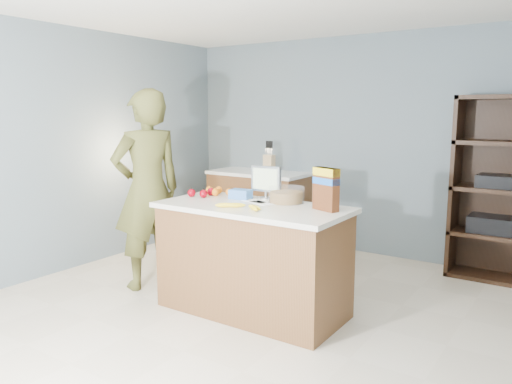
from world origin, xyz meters
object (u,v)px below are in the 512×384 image
Objects in this scene: counter_peninsula at (253,263)px; cereal_box at (326,186)px; tv at (266,180)px; person at (147,190)px; shelving_unit at (502,193)px.

cereal_box is at bearing 12.49° from counter_peninsula.
person is at bearing -162.16° from tv.
cereal_box reaches higher than tv.
person is at bearing -178.18° from counter_peninsula.
cereal_box is (-0.96, -1.92, 0.23)m from shelving_unit.
shelving_unit is 2.38m from tv.
cereal_box is at bearing -15.50° from tv.
person is 6.56× the size of tv.
person is 1.76m from cereal_box.
person is (-2.71, -2.09, 0.06)m from shelving_unit.
counter_peninsula is 0.72m from tv.
shelving_unit is at bearing 52.89° from counter_peninsula.
shelving_unit is 2.16m from cereal_box.
person is at bearing -174.54° from cereal_box.
person reaches higher than tv.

